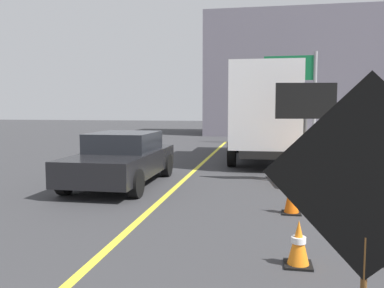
{
  "coord_description": "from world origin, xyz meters",
  "views": [
    {
      "loc": [
        2.21,
        0.23,
        2.06
      ],
      "look_at": [
        1.2,
        5.86,
        1.53
      ],
      "focal_mm": 37.59,
      "sensor_mm": 36.0,
      "label": 1
    }
  ],
  "objects_px": {
    "highway_guide_sign": "(300,82)",
    "arrow_board_trailer": "(304,166)",
    "box_truck": "(263,112)",
    "pickup_car": "(122,158)",
    "traffic_cone_near_sign": "(299,244)",
    "roadwork_sign": "(368,184)",
    "traffic_cone_mid_lane": "(292,195)"
  },
  "relations": [
    {
      "from": "highway_guide_sign",
      "to": "arrow_board_trailer",
      "type": "bearing_deg",
      "value": -93.91
    },
    {
      "from": "arrow_board_trailer",
      "to": "box_truck",
      "type": "xyz_separation_m",
      "value": [
        -1.12,
        4.71,
        1.41
      ]
    },
    {
      "from": "pickup_car",
      "to": "traffic_cone_near_sign",
      "type": "bearing_deg",
      "value": -49.61
    },
    {
      "from": "roadwork_sign",
      "to": "arrow_board_trailer",
      "type": "xyz_separation_m",
      "value": [
        0.29,
        7.84,
        -0.99
      ]
    },
    {
      "from": "arrow_board_trailer",
      "to": "highway_guide_sign",
      "type": "relative_size",
      "value": 0.54
    },
    {
      "from": "box_truck",
      "to": "traffic_cone_near_sign",
      "type": "bearing_deg",
      "value": -87.32
    },
    {
      "from": "roadwork_sign",
      "to": "highway_guide_sign",
      "type": "distance_m",
      "value": 19.28
    },
    {
      "from": "traffic_cone_near_sign",
      "to": "roadwork_sign",
      "type": "bearing_deg",
      "value": -80.59
    },
    {
      "from": "roadwork_sign",
      "to": "highway_guide_sign",
      "type": "xyz_separation_m",
      "value": [
        1.07,
        19.16,
        1.95
      ]
    },
    {
      "from": "roadwork_sign",
      "to": "pickup_car",
      "type": "bearing_deg",
      "value": 123.18
    },
    {
      "from": "pickup_car",
      "to": "roadwork_sign",
      "type": "bearing_deg",
      "value": -56.82
    },
    {
      "from": "highway_guide_sign",
      "to": "traffic_cone_near_sign",
      "type": "distance_m",
      "value": 17.51
    },
    {
      "from": "roadwork_sign",
      "to": "pickup_car",
      "type": "xyz_separation_m",
      "value": [
        -4.51,
        6.89,
        -0.78
      ]
    },
    {
      "from": "arrow_board_trailer",
      "to": "pickup_car",
      "type": "bearing_deg",
      "value": -168.86
    },
    {
      "from": "arrow_board_trailer",
      "to": "pickup_car",
      "type": "distance_m",
      "value": 4.9
    },
    {
      "from": "box_truck",
      "to": "pickup_car",
      "type": "xyz_separation_m",
      "value": [
        -3.68,
        -5.66,
        -1.19
      ]
    },
    {
      "from": "pickup_car",
      "to": "traffic_cone_mid_lane",
      "type": "height_order",
      "value": "pickup_car"
    },
    {
      "from": "roadwork_sign",
      "to": "pickup_car",
      "type": "relative_size",
      "value": 0.53
    },
    {
      "from": "arrow_board_trailer",
      "to": "box_truck",
      "type": "bearing_deg",
      "value": 103.31
    },
    {
      "from": "roadwork_sign",
      "to": "pickup_car",
      "type": "height_order",
      "value": "roadwork_sign"
    },
    {
      "from": "box_truck",
      "to": "highway_guide_sign",
      "type": "height_order",
      "value": "highway_guide_sign"
    },
    {
      "from": "box_truck",
      "to": "pickup_car",
      "type": "bearing_deg",
      "value": -123.06
    },
    {
      "from": "roadwork_sign",
      "to": "traffic_cone_mid_lane",
      "type": "distance_m",
      "value": 4.74
    },
    {
      "from": "arrow_board_trailer",
      "to": "highway_guide_sign",
      "type": "height_order",
      "value": "highway_guide_sign"
    },
    {
      "from": "pickup_car",
      "to": "traffic_cone_mid_lane",
      "type": "bearing_deg",
      "value": -28.19
    },
    {
      "from": "roadwork_sign",
      "to": "highway_guide_sign",
      "type": "height_order",
      "value": "highway_guide_sign"
    },
    {
      "from": "arrow_board_trailer",
      "to": "pickup_car",
      "type": "relative_size",
      "value": 0.61
    },
    {
      "from": "highway_guide_sign",
      "to": "traffic_cone_mid_lane",
      "type": "relative_size",
      "value": 6.57
    },
    {
      "from": "arrow_board_trailer",
      "to": "roadwork_sign",
      "type": "bearing_deg",
      "value": -92.13
    },
    {
      "from": "traffic_cone_near_sign",
      "to": "box_truck",
      "type": "bearing_deg",
      "value": 92.68
    },
    {
      "from": "traffic_cone_mid_lane",
      "to": "traffic_cone_near_sign",
      "type": "bearing_deg",
      "value": -91.83
    },
    {
      "from": "highway_guide_sign",
      "to": "traffic_cone_near_sign",
      "type": "bearing_deg",
      "value": -94.64
    }
  ]
}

